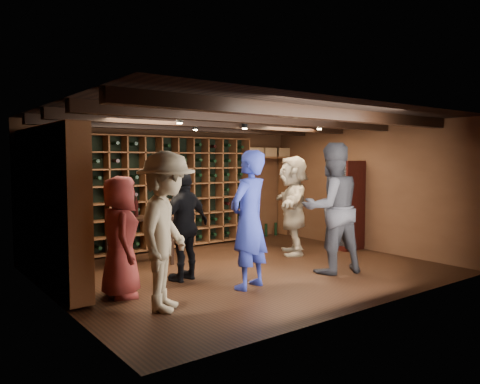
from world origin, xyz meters
TOP-DOWN VIEW (x-y plane):
  - ground at (0.00, 0.00)m, footprint 6.00×6.00m
  - room_shell at (0.00, 0.05)m, footprint 6.00×6.00m
  - wine_rack_back at (-0.52, 2.33)m, footprint 4.65×0.30m
  - wine_rack_left at (-2.83, 0.82)m, footprint 0.30×2.65m
  - crate_shelf at (2.41, 2.32)m, footprint 1.20×0.32m
  - display_cabinet at (2.71, 0.20)m, footprint 0.55×0.50m
  - man_blue_shirt at (-0.63, -0.91)m, footprint 0.81×0.66m
  - man_grey_suit at (0.98, -0.98)m, footprint 1.17×1.02m
  - guest_red_floral at (-2.23, -0.23)m, footprint 0.71×0.89m
  - guest_woman_black at (-1.13, 0.01)m, footprint 1.04×0.66m
  - guest_khaki at (-2.00, -1.07)m, footprint 1.36×1.38m
  - guest_beige at (1.52, 0.47)m, footprint 1.50×1.71m
  - tasting_table at (-1.23, 1.36)m, footprint 1.19×0.78m

SIDE VIEW (x-z plane):
  - ground at x=0.00m, z-range 0.00..0.00m
  - tasting_table at x=-1.23m, z-range 0.18..1.29m
  - guest_red_floral at x=-2.23m, z-range 0.00..1.59m
  - guest_woman_black at x=-1.13m, z-range 0.00..1.65m
  - display_cabinet at x=2.71m, z-range -0.02..1.73m
  - guest_beige at x=1.52m, z-range 0.00..1.87m
  - guest_khaki at x=-2.00m, z-range 0.00..1.90m
  - man_blue_shirt at x=-0.63m, z-range 0.00..1.93m
  - man_grey_suit at x=0.98m, z-range 0.00..2.07m
  - wine_rack_back at x=-0.52m, z-range 0.05..2.25m
  - wine_rack_left at x=-2.83m, z-range 0.05..2.25m
  - crate_shelf at x=2.41m, z-range 0.54..2.60m
  - room_shell at x=0.00m, z-range -0.58..5.42m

